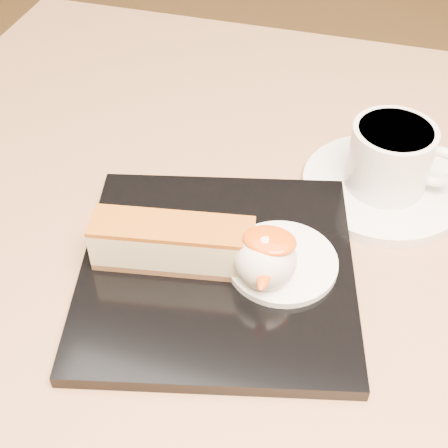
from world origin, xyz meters
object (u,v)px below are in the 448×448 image
(table, at_px, (244,358))
(ice_cream_scoop, at_px, (265,260))
(cheesecake, at_px, (173,243))
(coffee_cup, at_px, (392,156))
(saucer, at_px, (383,187))
(dessert_plate, at_px, (217,270))

(table, distance_m, ice_cream_scoop, 0.20)
(cheesecake, distance_m, ice_cream_scoop, 0.08)
(coffee_cup, bearing_deg, table, -127.89)
(ice_cream_scoop, height_order, saucer, ice_cream_scoop)
(dessert_plate, relative_size, coffee_cup, 2.20)
(dessert_plate, relative_size, cheesecake, 1.67)
(table, distance_m, cheesecake, 0.20)
(table, relative_size, saucer, 5.33)
(table, relative_size, ice_cream_scoop, 16.54)
(cheesecake, relative_size, ice_cream_scoop, 2.72)
(saucer, bearing_deg, cheesecake, -136.29)
(table, bearing_deg, ice_cream_scoop, -57.78)
(coffee_cup, bearing_deg, ice_cream_scoop, -114.86)
(saucer, relative_size, coffee_cup, 1.50)
(saucer, bearing_deg, dessert_plate, -129.96)
(saucer, bearing_deg, coffee_cup, -4.05)
(coffee_cup, bearing_deg, cheesecake, -132.61)
(saucer, height_order, coffee_cup, coffee_cup)
(dessert_plate, height_order, ice_cream_scoop, ice_cream_scoop)
(cheesecake, height_order, saucer, cheesecake)
(dessert_plate, height_order, coffee_cup, coffee_cup)
(table, relative_size, dessert_plate, 3.64)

